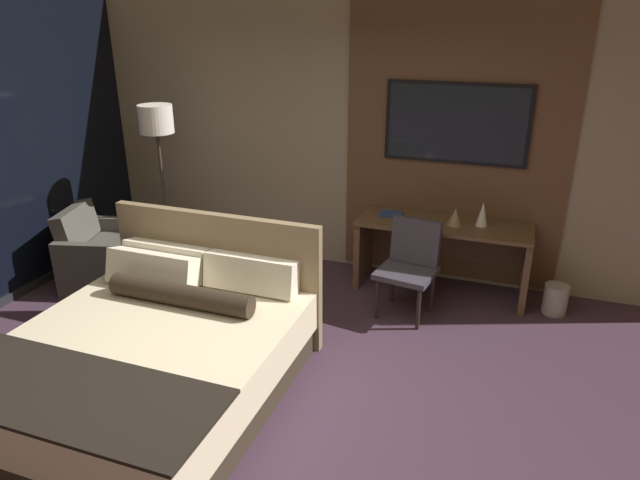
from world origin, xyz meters
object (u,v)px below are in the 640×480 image
Objects in this scene: tv at (456,123)px; book at (391,214)px; bed at (154,355)px; desk_chair at (410,260)px; vase_short at (455,217)px; floor_lamp at (157,133)px; waste_bin at (555,299)px; vase_tall at (482,214)px; armchair_by_window at (109,258)px; desk at (443,244)px.

tv is 5.72× the size of book.
bed is 2.37m from desk_chair.
desk_chair is at bearing -122.42° from vase_short.
tv is 0.77× the size of floor_lamp.
floor_lamp is 7.42× the size of book.
vase_short reaches higher than waste_bin.
desk_chair is 2.82m from floor_lamp.
book is at bearing 10.83° from floor_lamp.
waste_bin is at bearing 39.27° from bed.
book is at bearing 174.36° from vase_short.
vase_tall reaches higher than vase_short.
armchair_by_window is at bearing -159.71° from book.
floor_lamp reaches higher than desk_chair.
floor_lamp is (-1.17, 1.95, 1.15)m from bed.
waste_bin is (1.08, -0.37, -1.49)m from tv.
bed is at bearing -119.83° from desk_chair.
desk_chair is 3.04m from armchair_by_window.
desk reaches higher than waste_bin.
bed is 12.65× the size of vase_short.
bed reaches higher than waste_bin.
desk is 9.79× the size of vase_short.
waste_bin is at bearing -4.62° from book.
tv is at bearing 57.28° from bed.
vase_short is (0.10, -0.06, 0.32)m from desk.
tv is 1.06m from book.
floor_lamp reaches higher than vase_short.
armchair_by_window is (-1.52, 1.40, -0.04)m from bed.
bed reaches higher than vase_tall.
floor_lamp is 2.48m from book.
waste_bin is (3.94, 0.32, -1.33)m from floor_lamp.
vase_short is (-0.24, -0.07, -0.03)m from vase_tall.
floor_lamp is 3.05m from vase_short.
vase_short is at bearing 176.04° from waste_bin.
floor_lamp is 10.42× the size of vase_short.
armchair_by_window is at bearing -162.71° from desk_chair.
bed is 2.07m from armchair_by_window.
armchair_by_window is 3.73m from vase_tall.
tv is 1.33× the size of armchair_by_window.
book is (-0.87, -0.01, -0.10)m from vase_tall.
book is 1.72m from waste_bin.
vase_tall is (0.34, 0.01, 0.35)m from desk.
floor_lamp reaches higher than vase_tall.
armchair_by_window is at bearing -159.08° from tv.
waste_bin is (4.29, 0.86, -0.13)m from armchair_by_window.
vase_tall is at bearing 2.17° from desk.
floor_lamp reaches higher than armchair_by_window.
desk is 6.97× the size of book.
floor_lamp is at bearing -166.59° from tv.
vase_short reaches higher than armchair_by_window.
bed is 2.93m from desk.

